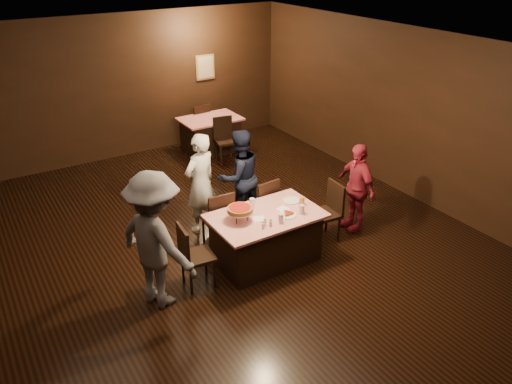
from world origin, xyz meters
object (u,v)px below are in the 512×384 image
at_px(back_table, 211,135).
at_px(diner_white_jacket, 200,183).
at_px(chair_back_near, 226,140).
at_px(diner_grey_knit, 156,241).
at_px(chair_end_right, 325,213).
at_px(glass_front_left, 281,218).
at_px(chair_back_far, 199,123).
at_px(glass_amber, 302,201).
at_px(plate_empty, 291,201).
at_px(glass_back, 252,203).
at_px(diner_navy_hoodie, 239,177).
at_px(chair_end_left, 198,255).
at_px(glass_front_right, 302,209).
at_px(chair_far_left, 217,218).
at_px(diner_red_shirt, 356,187).
at_px(main_table, 266,238).
at_px(pizza_stand, 240,209).
at_px(chair_far_right, 261,205).

xyz_separation_m(back_table, diner_white_jacket, (-1.70, -2.96, 0.45)).
height_order(chair_back_near, diner_grey_knit, diner_grey_knit).
xyz_separation_m(back_table, chair_end_right, (-0.21, -4.27, 0.09)).
relative_size(back_table, chair_back_near, 1.37).
height_order(chair_end_right, glass_front_left, chair_end_right).
height_order(chair_back_far, glass_amber, chair_back_far).
xyz_separation_m(diner_white_jacket, plate_empty, (0.94, -1.16, -0.05)).
bearing_deg(glass_back, chair_end_right, -14.62).
height_order(chair_back_far, diner_navy_hoodie, diner_navy_hoodie).
bearing_deg(chair_end_left, glass_amber, -85.87).
bearing_deg(glass_front_left, chair_end_right, 15.95).
bearing_deg(diner_grey_knit, glass_front_right, -117.11).
xyz_separation_m(chair_back_far, glass_front_left, (-1.26, -5.17, 0.37)).
height_order(chair_far_left, diner_grey_knit, diner_grey_knit).
relative_size(chair_end_right, diner_red_shirt, 0.64).
distance_m(chair_far_left, glass_amber, 1.33).
bearing_deg(diner_grey_knit, chair_end_left, -106.25).
bearing_deg(diner_navy_hoodie, diner_white_jacket, -9.12).
bearing_deg(diner_white_jacket, chair_back_far, -132.36).
bearing_deg(main_table, diner_red_shirt, 0.81).
height_order(pizza_stand, glass_front_right, pizza_stand).
bearing_deg(pizza_stand, glass_amber, -5.71).
bearing_deg(chair_end_left, diner_grey_knit, 101.54).
height_order(chair_far_left, chair_end_right, same).
relative_size(chair_end_left, chair_end_right, 1.00).
bearing_deg(main_table, chair_end_left, -180.00).
bearing_deg(back_table, plate_empty, -100.45).
bearing_deg(chair_back_near, diner_navy_hoodie, -103.82).
height_order(back_table, chair_back_far, chair_back_far).
relative_size(chair_far_right, glass_front_right, 6.79).
relative_size(diner_red_shirt, glass_back, 10.58).
distance_m(chair_end_left, chair_back_far, 5.43).
bearing_deg(plate_empty, glass_front_right, -104.04).
xyz_separation_m(main_table, chair_end_right, (1.10, -0.00, 0.09)).
bearing_deg(diner_white_jacket, glass_front_left, 88.32).
xyz_separation_m(chair_back_near, chair_back_far, (0.00, 1.30, 0.00)).
relative_size(main_table, pizza_stand, 4.21).
bearing_deg(plate_empty, chair_end_left, -174.81).
xyz_separation_m(chair_end_right, diner_navy_hoodie, (-0.82, 1.24, 0.33)).
relative_size(chair_far_right, glass_front_left, 6.79).
relative_size(chair_far_right, diner_navy_hoodie, 0.59).
relative_size(chair_far_left, chair_far_right, 1.00).
xyz_separation_m(chair_far_left, glass_back, (0.35, -0.45, 0.37)).
relative_size(back_table, glass_front_left, 9.29).
height_order(diner_white_jacket, pizza_stand, diner_white_jacket).
relative_size(glass_front_left, glass_back, 1.00).
bearing_deg(diner_white_jacket, plate_empty, 112.03).
distance_m(chair_back_near, glass_front_right, 3.93).
relative_size(chair_end_right, diner_grey_knit, 0.51).
relative_size(pizza_stand, glass_front_left, 2.71).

